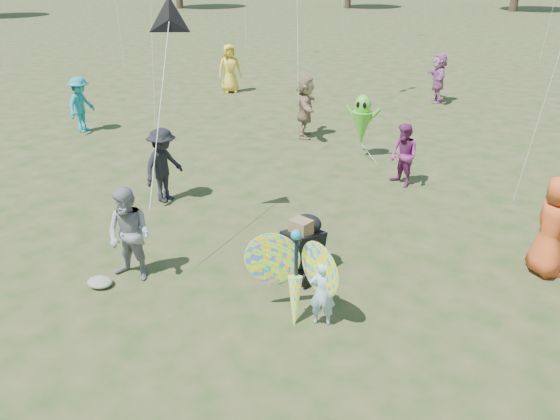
% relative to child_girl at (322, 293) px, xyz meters
% --- Properties ---
extents(ground, '(160.00, 160.00, 0.00)m').
position_rel_child_girl_xyz_m(ground, '(-1.06, -0.14, -0.54)').
color(ground, '#51592B').
rests_on(ground, ground).
extents(child_girl, '(0.45, 0.36, 1.09)m').
position_rel_child_girl_xyz_m(child_girl, '(0.00, 0.00, 0.00)').
color(child_girl, '#9FCAE1').
rests_on(child_girl, ground).
extents(adult_man, '(0.82, 0.64, 1.68)m').
position_rel_child_girl_xyz_m(adult_man, '(-3.44, -0.04, 0.30)').
color(adult_man, gray).
rests_on(adult_man, ground).
extents(grey_bag, '(0.45, 0.37, 0.14)m').
position_rel_child_girl_xyz_m(grey_bag, '(-3.82, -0.49, -0.47)').
color(grey_bag, gray).
rests_on(grey_bag, ground).
extents(crowd_a, '(0.95, 1.06, 1.82)m').
position_rel_child_girl_xyz_m(crowd_a, '(3.14, 2.95, 0.37)').
color(crowd_a, '#D44F21').
rests_on(crowd_a, ground).
extents(crowd_b, '(0.78, 1.18, 1.71)m').
position_rel_child_girl_xyz_m(crowd_b, '(-4.78, 2.97, 0.31)').
color(crowd_b, black).
rests_on(crowd_b, ground).
extents(crowd_d, '(1.09, 1.83, 1.88)m').
position_rel_child_girl_xyz_m(crowd_d, '(-3.57, 8.72, 0.40)').
color(crowd_d, '#9D8160').
rests_on(crowd_d, ground).
extents(crowd_e, '(0.94, 0.91, 1.53)m').
position_rel_child_girl_xyz_m(crowd_e, '(-0.02, 6.00, 0.22)').
color(crowd_e, '#792865').
rests_on(crowd_e, ground).
extents(crowd_g, '(1.10, 1.05, 1.90)m').
position_rel_child_girl_xyz_m(crowd_g, '(-8.49, 13.17, 0.41)').
color(crowd_g, yellow).
rests_on(crowd_g, ground).
extents(crowd_i, '(0.75, 1.18, 1.73)m').
position_rel_child_girl_xyz_m(crowd_i, '(-10.22, 6.51, 0.32)').
color(crowd_i, teal).
rests_on(crowd_i, ground).
extents(crowd_j, '(1.06, 1.78, 1.82)m').
position_rel_child_girl_xyz_m(crowd_j, '(-0.51, 14.82, 0.37)').
color(crowd_j, '#AA6197').
rests_on(crowd_j, ground).
extents(jogging_stroller, '(0.71, 1.13, 1.09)m').
position_rel_child_girl_xyz_m(jogging_stroller, '(-0.79, 1.24, 0.07)').
color(jogging_stroller, black).
rests_on(jogging_stroller, ground).
extents(butterfly_kite, '(1.74, 0.75, 1.71)m').
position_rel_child_girl_xyz_m(butterfly_kite, '(-0.43, -0.01, 0.21)').
color(butterfly_kite, '#EA4125').
rests_on(butterfly_kite, ground).
extents(delta_kite_rig, '(1.03, 2.20, 3.15)m').
position_rel_child_girl_xyz_m(delta_kite_rig, '(-3.61, 1.92, 3.52)').
color(delta_kite_rig, black).
rests_on(delta_kite_rig, ground).
extents(alien_kite, '(1.12, 0.69, 1.74)m').
position_rel_child_girl_xyz_m(alien_kite, '(-1.51, 7.62, 0.43)').
color(alien_kite, '#51C52E').
rests_on(alien_kite, ground).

